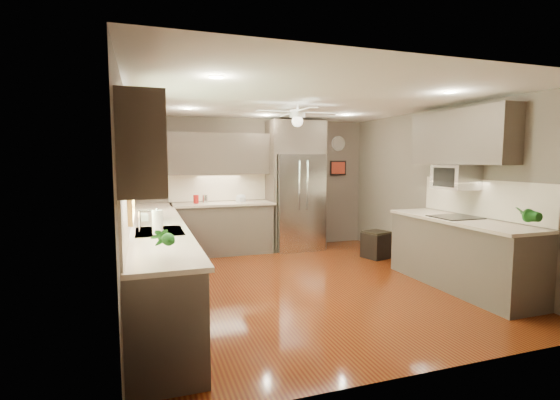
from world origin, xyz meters
TOP-DOWN VIEW (x-y plane):
  - floor at (0.00, 0.00)m, footprint 5.00×5.00m
  - ceiling at (0.00, 0.00)m, footprint 5.00×5.00m
  - wall_back at (0.00, 2.50)m, footprint 4.50×0.00m
  - wall_front at (0.00, -2.50)m, footprint 4.50×0.00m
  - wall_left at (-2.25, 0.00)m, footprint 0.00×5.00m
  - wall_right at (2.25, 0.00)m, footprint 0.00×5.00m
  - canister_a at (-1.20, 2.19)m, footprint 0.11×0.11m
  - canister_b at (-1.03, 2.26)m, footprint 0.11×0.11m
  - soap_bottle at (-2.09, 0.01)m, footprint 0.10×0.10m
  - potted_plant_left at (-1.95, -1.78)m, footprint 0.19×0.15m
  - potted_plant_right at (1.92, -1.77)m, footprint 0.20×0.17m
  - bowl at (-0.38, 2.18)m, footprint 0.29×0.29m
  - left_run at (-1.95, 0.15)m, footprint 0.65×4.70m
  - back_run at (-0.72, 2.20)m, footprint 1.85×0.65m
  - uppers at (-0.74, 0.71)m, footprint 4.50×4.70m
  - window at (-2.22, -0.50)m, footprint 0.05×1.12m
  - sink at (-1.93, -0.50)m, footprint 0.50×0.70m
  - refrigerator at (0.70, 2.16)m, footprint 1.06×0.75m
  - right_run at (1.93, -0.80)m, footprint 0.70×2.20m
  - microwave at (2.03, -0.55)m, footprint 0.43×0.55m
  - ceiling_fan at (-0.00, 0.30)m, footprint 1.18×1.18m
  - recessed_lights at (-0.04, 0.40)m, footprint 2.84×3.14m
  - wall_clock at (1.75, 2.48)m, footprint 0.30×0.03m
  - framed_print at (1.75, 2.48)m, footprint 0.36×0.03m
  - stool at (1.76, 0.99)m, footprint 0.48×0.48m
  - paper_towel at (-1.96, -0.78)m, footprint 0.11×0.11m

SIDE VIEW (x-z plane):
  - floor at x=0.00m, z-range 0.00..0.00m
  - stool at x=1.76m, z-range 0.00..0.47m
  - left_run at x=-1.95m, z-range -0.24..1.21m
  - back_run at x=-0.72m, z-range -0.24..1.21m
  - right_run at x=1.93m, z-range -0.24..1.21m
  - sink at x=-1.93m, z-range 0.75..1.07m
  - bowl at x=-0.38m, z-range 0.94..1.00m
  - canister_b at x=-1.03m, z-range 0.93..1.09m
  - canister_a at x=-1.20m, z-range 0.94..1.10m
  - soap_bottle at x=-2.09m, z-range 0.94..1.13m
  - paper_towel at x=-1.96m, z-range 0.95..1.21m
  - potted_plant_left at x=-1.95m, z-range 0.94..1.27m
  - potted_plant_right at x=1.92m, z-range 0.94..1.29m
  - refrigerator at x=0.70m, z-range -0.04..2.41m
  - wall_back at x=0.00m, z-range -1.00..3.50m
  - wall_front at x=0.00m, z-range -1.00..3.50m
  - wall_left at x=-2.25m, z-range -1.25..3.75m
  - wall_right at x=2.25m, z-range -1.25..3.75m
  - microwave at x=2.03m, z-range 1.31..1.65m
  - framed_print at x=1.75m, z-range 1.40..1.70m
  - window at x=-2.22m, z-range 1.09..2.01m
  - uppers at x=-0.74m, z-range 1.39..2.35m
  - wall_clock at x=1.75m, z-range 1.90..2.20m
  - ceiling_fan at x=0.00m, z-range 2.17..2.49m
  - recessed_lights at x=-0.04m, z-range 2.49..2.50m
  - ceiling at x=0.00m, z-range 2.50..2.50m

